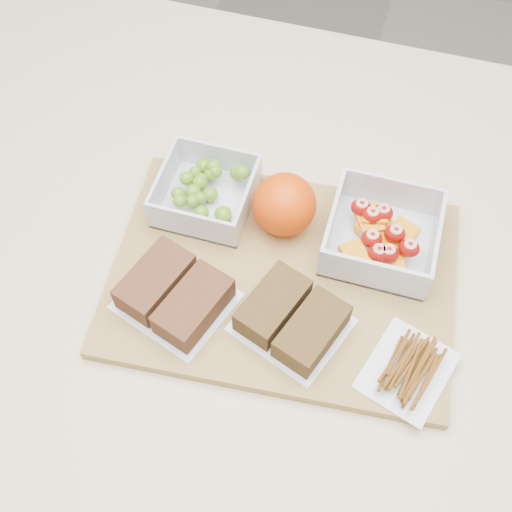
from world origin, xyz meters
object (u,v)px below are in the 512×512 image
(fruit_container, at_px, (381,236))
(orange, at_px, (284,205))
(grape_container, at_px, (207,191))
(sandwich_bag_left, at_px, (175,294))
(cutting_board, at_px, (282,278))
(pretzel_bag, at_px, (409,367))
(sandwich_bag_center, at_px, (292,319))

(fruit_container, distance_m, orange, 0.13)
(grape_container, bearing_deg, fruit_container, -1.32)
(fruit_container, relative_size, sandwich_bag_left, 0.86)
(cutting_board, xyz_separation_m, fruit_container, (0.11, 0.08, 0.03))
(fruit_container, height_order, pretzel_bag, fruit_container)
(orange, xyz_separation_m, sandwich_bag_left, (-0.09, -0.15, -0.02))
(cutting_board, distance_m, pretzel_bag, 0.19)
(fruit_container, bearing_deg, orange, -179.48)
(cutting_board, xyz_separation_m, sandwich_bag_center, (0.03, -0.06, 0.03))
(cutting_board, distance_m, fruit_container, 0.13)
(orange, xyz_separation_m, pretzel_bag, (0.19, -0.16, -0.03))
(cutting_board, bearing_deg, fruit_container, 31.25)
(orange, bearing_deg, fruit_container, 0.52)
(cutting_board, xyz_separation_m, sandwich_bag_left, (-0.11, -0.07, 0.03))
(orange, xyz_separation_m, sandwich_bag_center, (0.05, -0.14, -0.02))
(grape_container, height_order, orange, orange)
(sandwich_bag_left, relative_size, pretzel_bag, 1.22)
(cutting_board, distance_m, grape_container, 0.15)
(fruit_container, distance_m, sandwich_bag_center, 0.16)
(cutting_board, bearing_deg, orange, 99.94)
(grape_container, xyz_separation_m, fruit_container, (0.23, -0.01, 0.00))
(sandwich_bag_center, height_order, pretzel_bag, sandwich_bag_center)
(orange, bearing_deg, pretzel_bag, -40.00)
(sandwich_bag_center, relative_size, pretzel_bag, 1.19)
(fruit_container, bearing_deg, pretzel_bag, -68.41)
(sandwich_bag_center, bearing_deg, orange, 108.83)
(fruit_container, height_order, orange, orange)
(grape_container, xyz_separation_m, orange, (0.10, -0.01, 0.02))
(orange, bearing_deg, sandwich_bag_left, -122.66)
(fruit_container, xyz_separation_m, sandwich_bag_center, (-0.08, -0.14, -0.00))
(grape_container, relative_size, orange, 1.47)
(orange, height_order, pretzel_bag, orange)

